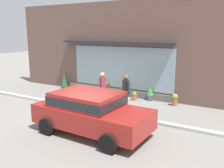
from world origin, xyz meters
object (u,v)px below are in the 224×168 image
object	(u,v)px
potted_plant_window_center	(150,93)
potted_plant_window_right	(134,96)
potted_plant_doorstep	(64,81)
potted_plant_trailing_edge	(104,87)
pedestrian_with_handbag	(103,86)
parked_car_red	(90,110)
potted_plant_corner_tall	(175,99)
fire_hydrant	(86,94)
potted_plant_window_left	(124,88)
pedestrian_passerby	(126,91)

from	to	relation	value
potted_plant_window_center	potted_plant_window_right	size ratio (longest dim) A/B	1.74
potted_plant_doorstep	potted_plant_trailing_edge	size ratio (longest dim) A/B	1.35
pedestrian_with_handbag	potted_plant_window_right	world-z (taller)	pedestrian_with_handbag
parked_car_red	potted_plant_doorstep	size ratio (longest dim) A/B	4.14
potted_plant_corner_tall	fire_hydrant	bearing A→B (deg)	-154.78
potted_plant_window_center	parked_car_red	bearing A→B (deg)	-92.43
fire_hydrant	pedestrian_with_handbag	distance (m)	0.98
fire_hydrant	potted_plant_window_right	size ratio (longest dim) A/B	1.97
parked_car_red	potted_plant_window_right	world-z (taller)	parked_car_red
potted_plant_window_left	potted_plant_corner_tall	xyz separation A→B (m)	(2.86, -0.13, -0.20)
potted_plant_corner_tall	parked_car_red	bearing A→B (deg)	-108.80
pedestrian_with_handbag	potted_plant_window_center	bearing A→B (deg)	-25.09
fire_hydrant	pedestrian_passerby	size ratio (longest dim) A/B	0.52
potted_plant_window_center	potted_plant_trailing_edge	bearing A→B (deg)	-176.65
potted_plant_doorstep	potted_plant_window_left	distance (m)	4.18
potted_plant_window_left	potted_plant_trailing_edge	xyz separation A→B (m)	(-1.31, 0.04, -0.09)
potted_plant_window_center	potted_plant_corner_tall	xyz separation A→B (m)	(1.40, -0.33, -0.06)
potted_plant_window_left	pedestrian_with_handbag	bearing A→B (deg)	-100.16
potted_plant_window_center	potted_plant_corner_tall	world-z (taller)	potted_plant_window_center
potted_plant_doorstep	fire_hydrant	bearing A→B (deg)	-31.93
fire_hydrant	pedestrian_passerby	distance (m)	2.60
potted_plant_window_left	potted_plant_window_center	distance (m)	1.47
potted_plant_doorstep	potted_plant_trailing_edge	distance (m)	2.86
pedestrian_with_handbag	potted_plant_window_left	xyz separation A→B (m)	(0.30, 1.65, -0.38)
potted_plant_window_left	fire_hydrant	bearing A→B (deg)	-118.80
fire_hydrant	potted_plant_corner_tall	bearing A→B (deg)	25.22
pedestrian_with_handbag	potted_plant_window_left	size ratio (longest dim) A/B	1.45
fire_hydrant	potted_plant_corner_tall	size ratio (longest dim) A/B	1.54
parked_car_red	potted_plant_trailing_edge	world-z (taller)	parked_car_red
potted_plant_corner_tall	potted_plant_window_right	size ratio (longest dim) A/B	1.28
pedestrian_with_handbag	parked_car_red	size ratio (longest dim) A/B	0.38
potted_plant_doorstep	potted_plant_window_center	world-z (taller)	potted_plant_doorstep
pedestrian_passerby	fire_hydrant	bearing A→B (deg)	-149.96
potted_plant_window_left	potted_plant_trailing_edge	size ratio (longest dim) A/B	1.46
fire_hydrant	potted_plant_corner_tall	distance (m)	4.37
potted_plant_trailing_edge	potted_plant_window_left	bearing A→B (deg)	-1.62
fire_hydrant	potted_plant_trailing_edge	distance (m)	2.04
potted_plant_window_center	potted_plant_window_right	xyz separation A→B (m)	(-0.68, -0.46, -0.16)
potted_plant_window_left	potted_plant_window_right	xyz separation A→B (m)	(0.77, -0.27, -0.30)
potted_plant_window_left	parked_car_red	bearing A→B (deg)	-75.81
fire_hydrant	potted_plant_window_center	world-z (taller)	fire_hydrant
potted_plant_window_left	potted_plant_trailing_edge	bearing A→B (deg)	178.38
potted_plant_corner_tall	pedestrian_with_handbag	bearing A→B (deg)	-154.28
pedestrian_with_handbag	potted_plant_window_left	world-z (taller)	pedestrian_with_handbag
fire_hydrant	pedestrian_with_handbag	xyz separation A→B (m)	(0.80, 0.34, 0.45)
potted_plant_window_left	potted_plant_window_right	world-z (taller)	potted_plant_window_left
fire_hydrant	pedestrian_passerby	xyz separation A→B (m)	(2.49, -0.49, 0.58)
potted_plant_doorstep	parked_car_red	bearing A→B (deg)	-41.69
pedestrian_passerby	parked_car_red	bearing A→B (deg)	-52.55
pedestrian_passerby	potted_plant_trailing_edge	bearing A→B (deg)	178.29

